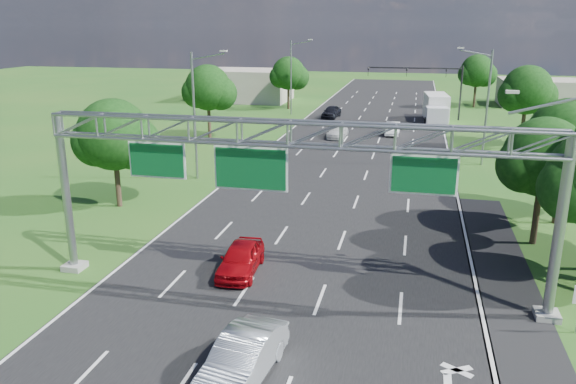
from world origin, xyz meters
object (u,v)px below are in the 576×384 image
(sign_gantry, at_px, (291,147))
(box_truck, at_px, (436,109))
(red_coupe, at_px, (241,258))
(silver_sedan, at_px, (242,358))
(traffic_signal, at_px, (434,80))

(sign_gantry, distance_m, box_truck, 51.70)
(red_coupe, height_order, silver_sedan, silver_sedan)
(sign_gantry, xyz_separation_m, traffic_signal, (7.15, 53.00, -1.72))
(sign_gantry, height_order, box_truck, sign_gantry)
(sign_gantry, xyz_separation_m, silver_sedan, (-0.18, -6.97, -6.08))
(traffic_signal, distance_m, silver_sedan, 60.57)
(traffic_signal, xyz_separation_m, box_truck, (0.52, -2.14, -3.51))
(sign_gantry, distance_m, traffic_signal, 53.51)
(traffic_signal, relative_size, silver_sedan, 2.47)
(sign_gantry, distance_m, silver_sedan, 9.25)
(silver_sedan, bearing_deg, traffic_signal, 90.40)
(sign_gantry, height_order, silver_sedan, sign_gantry)
(red_coupe, height_order, box_truck, box_truck)
(silver_sedan, distance_m, box_truck, 58.36)
(silver_sedan, bearing_deg, box_truck, 89.64)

